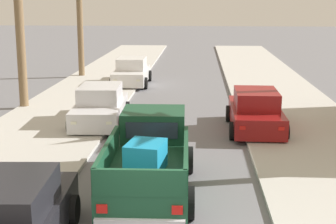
{
  "coord_description": "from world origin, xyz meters",
  "views": [
    {
      "loc": [
        0.83,
        -7.57,
        4.81
      ],
      "look_at": [
        -0.14,
        7.67,
        1.2
      ],
      "focal_mm": 51.45,
      "sensor_mm": 36.0,
      "label": 1
    }
  ],
  "objects_px": {
    "pickup_truck": "(150,161)",
    "car_left_near": "(100,107)",
    "car_left_mid": "(132,72)",
    "car_left_far": "(11,220)",
    "car_right_mid": "(255,112)"
  },
  "relations": [
    {
      "from": "car_left_near",
      "to": "pickup_truck",
      "type": "bearing_deg",
      "value": -68.24
    },
    {
      "from": "car_left_far",
      "to": "car_left_mid",
      "type": "bearing_deg",
      "value": 90.86
    },
    {
      "from": "pickup_truck",
      "to": "car_right_mid",
      "type": "relative_size",
      "value": 1.23
    },
    {
      "from": "pickup_truck",
      "to": "car_left_far",
      "type": "bearing_deg",
      "value": -125.02
    },
    {
      "from": "car_left_mid",
      "to": "car_right_mid",
      "type": "bearing_deg",
      "value": -57.88
    },
    {
      "from": "car_left_near",
      "to": "car_left_far",
      "type": "xyz_separation_m",
      "value": [
        0.27,
        -9.84,
        0.0
      ]
    },
    {
      "from": "car_left_near",
      "to": "car_left_far",
      "type": "height_order",
      "value": "same"
    },
    {
      "from": "car_left_near",
      "to": "car_left_mid",
      "type": "relative_size",
      "value": 1.01
    },
    {
      "from": "pickup_truck",
      "to": "car_left_far",
      "type": "height_order",
      "value": "pickup_truck"
    },
    {
      "from": "pickup_truck",
      "to": "car_left_near",
      "type": "bearing_deg",
      "value": 111.76
    },
    {
      "from": "pickup_truck",
      "to": "car_left_mid",
      "type": "distance_m",
      "value": 15.69
    },
    {
      "from": "car_left_mid",
      "to": "car_right_mid",
      "type": "xyz_separation_m",
      "value": [
        5.94,
        -9.46,
        0.0
      ]
    },
    {
      "from": "car_right_mid",
      "to": "car_left_far",
      "type": "bearing_deg",
      "value": -121.22
    },
    {
      "from": "car_left_near",
      "to": "car_right_mid",
      "type": "xyz_separation_m",
      "value": [
        5.93,
        -0.51,
        0.0
      ]
    },
    {
      "from": "pickup_truck",
      "to": "car_left_mid",
      "type": "relative_size",
      "value": 1.23
    }
  ]
}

